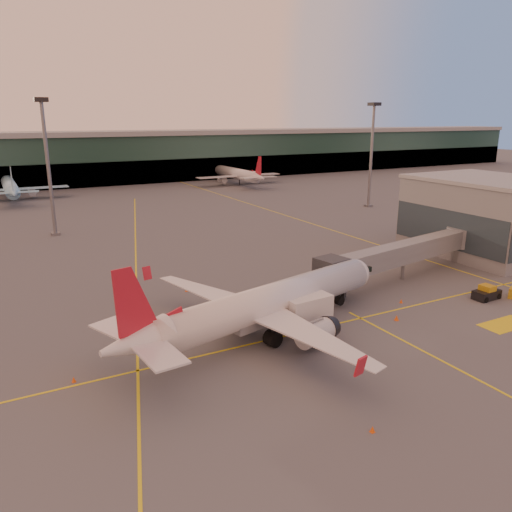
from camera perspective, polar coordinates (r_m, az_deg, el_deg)
name	(u,v)px	position (r m, az deg, el deg)	size (l,w,h in m)	color
ground	(354,344)	(52.04, 11.14, -9.87)	(600.00, 600.00, 0.00)	#4C4F54
taxi_markings	(152,252)	(86.49, -11.79, 0.43)	(100.12, 173.00, 0.01)	yellow
terminal	(86,158)	(180.73, -18.87, 10.52)	(400.00, 20.00, 17.60)	#19382D
gate_building	(486,216)	(91.66, 24.76, 4.20)	(18.40, 22.40, 12.60)	slate
mast_west_near	(47,157)	(102.63, -22.75, 10.34)	(2.40, 2.40, 25.60)	slate
mast_east_near	(372,147)	(130.19, 13.09, 11.99)	(2.40, 2.40, 25.60)	slate
main_airplane	(263,305)	(51.54, 0.82, -5.67)	(34.60, 31.50, 10.57)	silver
jet_bridge	(409,252)	(73.86, 17.14, 0.45)	(32.62, 8.65, 5.42)	slate
catering_truck	(309,312)	(53.42, 6.08, -6.35)	(5.20, 2.57, 3.93)	red
pushback_tug	(487,293)	(69.29, 24.87, -3.90)	(3.57, 2.01, 1.81)	black
cone_nose	(401,301)	(64.29, 16.25, -4.97)	(0.38, 0.38, 0.48)	#EC540C
cone_tail	(74,380)	(47.13, -20.11, -13.12)	(0.38, 0.38, 0.48)	#EC540C
cone_wing_right	(372,429)	(39.28, 13.17, -18.71)	(0.38, 0.38, 0.49)	#EC540C
cone_wing_left	(186,290)	(66.34, -7.96, -3.83)	(0.39, 0.39, 0.49)	#EC540C
cone_fwd	(397,318)	(58.80, 15.77, -6.81)	(0.49, 0.49, 0.62)	#EC540C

